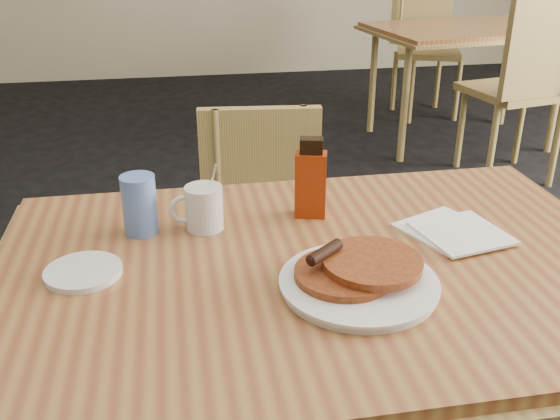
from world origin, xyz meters
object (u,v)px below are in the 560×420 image
Objects in this scene: coffee_mug at (203,207)px; blue_tumbler at (140,205)px; main_table at (320,279)px; syrup_bottle at (311,180)px; chair_main_far at (265,222)px; chair_neighbor_near at (528,74)px; chair_neighbor_far at (425,35)px; pancake_plate at (358,278)px; neighbor_table at (467,33)px.

coffee_mug reaches higher than blue_tumbler.
syrup_bottle reaches higher than main_table.
chair_main_far is 0.60m from syrup_bottle.
main_table is 0.40m from blue_tumbler.
blue_tumbler is at bearing 159.21° from coffee_mug.
chair_neighbor_near is 2.37m from syrup_bottle.
chair_neighbor_near reaches higher than chair_neighbor_far.
chair_main_far reaches higher than main_table.
coffee_mug is (-0.26, 0.29, 0.03)m from pancake_plate.
main_table is 0.13m from pancake_plate.
syrup_bottle is at bearing -96.08° from chair_neighbor_far.
chair_main_far is 3.18m from chair_neighbor_far.
main_table is at bearing -82.35° from syrup_bottle.
syrup_bottle is at bearing 82.80° from main_table.
blue_tumbler is at bearing 150.88° from main_table.
chair_neighbor_far is (1.62, 3.44, -0.13)m from main_table.
syrup_bottle is (0.24, 0.02, 0.03)m from coffee_mug.
chair_main_far reaches higher than pancake_plate.
neighbor_table is at bearing 35.98° from coffee_mug.
blue_tumbler is (-1.94, -2.53, 0.11)m from neighbor_table.
chair_neighbor_far is 1.47m from chair_neighbor_near.
coffee_mug is at bearing 131.70° from pancake_plate.
blue_tumbler reaches higher than pancake_plate.
coffee_mug is at bearing -99.18° from chair_neighbor_far.
syrup_bottle is at bearing -81.12° from chair_main_far.
chair_neighbor_far is 3.42× the size of pancake_plate.
chair_neighbor_near is at bearing -70.82° from chair_neighbor_far.
coffee_mug is 0.13m from blue_tumbler.
blue_tumbler is (-0.37, -0.02, -0.02)m from syrup_bottle.
main_table is 10.22× the size of blue_tumbler.
neighbor_table is 0.75m from chair_neighbor_near.
main_table is 4.52× the size of pancake_plate.
pancake_plate reaches higher than neighbor_table.
chair_neighbor_near reaches higher than pancake_plate.
chair_neighbor_near is (-0.01, -0.75, -0.09)m from neighbor_table.
chair_neighbor_far reaches higher than syrup_bottle.
syrup_bottle is (-0.02, 0.31, 0.06)m from pancake_plate.
chair_main_far is (0.00, 0.71, -0.21)m from main_table.
neighbor_table is 1.55× the size of chair_main_far.
chair_neighbor_near reaches higher than chair_main_far.
chair_neighbor_far is 3.80m from blue_tumbler.
neighbor_table is 7.22× the size of syrup_bottle.
blue_tumbler is at bearing 142.83° from pancake_plate.
neighbor_table is at bearing 72.69° from syrup_bottle.
neighbor_table is 10.27× the size of blue_tumbler.
neighbor_table is at bearing -71.52° from chair_neighbor_far.
syrup_bottle is 1.42× the size of blue_tumbler.
chair_neighbor_far is 3.61m from syrup_bottle.
coffee_mug reaches higher than neighbor_table.
blue_tumbler is at bearing -148.40° from chair_neighbor_near.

